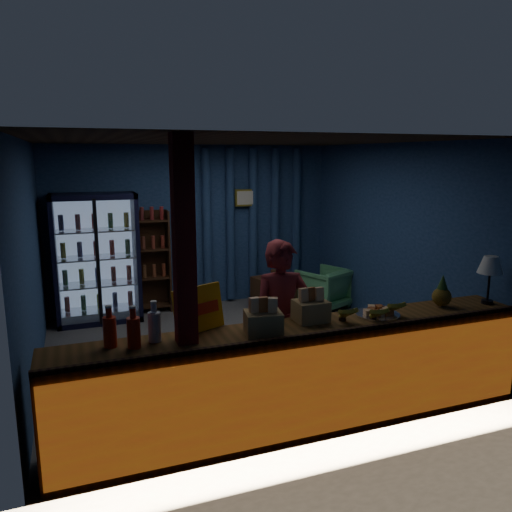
% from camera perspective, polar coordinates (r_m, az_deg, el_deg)
% --- Properties ---
extents(ground, '(4.60, 4.60, 0.00)m').
position_cam_1_polar(ground, '(6.44, -2.17, -10.77)').
color(ground, '#515154').
rests_on(ground, ground).
extents(room_walls, '(4.60, 4.60, 4.60)m').
position_cam_1_polar(room_walls, '(6.02, -2.28, 3.19)').
color(room_walls, navy).
rests_on(room_walls, ground).
extents(counter, '(4.40, 0.57, 0.99)m').
position_cam_1_polar(counter, '(4.62, 5.46, -13.62)').
color(counter, brown).
rests_on(counter, ground).
extents(support_post, '(0.16, 0.16, 2.60)m').
position_cam_1_polar(support_post, '(4.01, -8.06, -5.02)').
color(support_post, maroon).
rests_on(support_post, ground).
extents(beverage_cooler, '(1.20, 0.62, 1.90)m').
position_cam_1_polar(beverage_cooler, '(7.74, -17.77, -0.30)').
color(beverage_cooler, black).
rests_on(beverage_cooler, ground).
extents(bottle_shelf, '(0.50, 0.28, 1.60)m').
position_cam_1_polar(bottle_shelf, '(7.98, -11.66, -0.66)').
color(bottle_shelf, '#3E2713').
rests_on(bottle_shelf, ground).
extents(curtain_folds, '(1.74, 0.14, 2.50)m').
position_cam_1_polar(curtain_folds, '(8.39, -0.33, 3.66)').
color(curtain_folds, navy).
rests_on(curtain_folds, room_walls).
extents(framed_picture, '(0.36, 0.04, 0.28)m').
position_cam_1_polar(framed_picture, '(8.25, -1.21, 6.67)').
color(framed_picture, gold).
rests_on(framed_picture, room_walls).
extents(shopkeeper, '(0.63, 0.44, 1.64)m').
position_cam_1_polar(shopkeeper, '(4.93, 3.00, -7.63)').
color(shopkeeper, maroon).
rests_on(shopkeeper, ground).
extents(green_chair, '(0.92, 0.93, 0.65)m').
position_cam_1_polar(green_chair, '(8.15, 7.78, -3.65)').
color(green_chair, '#56AD6F').
rests_on(green_chair, ground).
extents(side_table, '(0.70, 0.58, 0.67)m').
position_cam_1_polar(side_table, '(7.94, 2.06, -4.31)').
color(side_table, '#3E2713').
rests_on(side_table, ground).
extents(yellow_sign, '(0.49, 0.28, 0.39)m').
position_cam_1_polar(yellow_sign, '(4.29, -6.58, -6.04)').
color(yellow_sign, '#FFAD0D').
rests_on(yellow_sign, counter).
extents(soda_bottles, '(0.45, 0.18, 0.34)m').
position_cam_1_polar(soda_bottles, '(4.09, -13.89, -8.07)').
color(soda_bottles, red).
rests_on(soda_bottles, counter).
extents(snack_box_left, '(0.34, 0.30, 0.32)m').
position_cam_1_polar(snack_box_left, '(4.21, 0.83, -7.47)').
color(snack_box_left, '#A88551').
rests_on(snack_box_left, counter).
extents(snack_box_centre, '(0.29, 0.24, 0.31)m').
position_cam_1_polar(snack_box_centre, '(4.57, 6.28, -6.07)').
color(snack_box_centre, '#A88551').
rests_on(snack_box_centre, counter).
extents(pastry_tray, '(0.42, 0.42, 0.07)m').
position_cam_1_polar(pastry_tray, '(4.85, 13.72, -6.38)').
color(pastry_tray, silver).
rests_on(pastry_tray, counter).
extents(banana_bunches, '(0.74, 0.29, 0.16)m').
position_cam_1_polar(banana_bunches, '(4.70, 13.04, -6.17)').
color(banana_bunches, gold).
rests_on(banana_bunches, counter).
extents(table_lamp, '(0.25, 0.25, 0.49)m').
position_cam_1_polar(table_lamp, '(5.52, 25.22, -1.12)').
color(table_lamp, black).
rests_on(table_lamp, counter).
extents(pineapple, '(0.19, 0.19, 0.32)m').
position_cam_1_polar(pineapple, '(5.28, 20.48, -4.08)').
color(pineapple, '#95611B').
rests_on(pineapple, counter).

